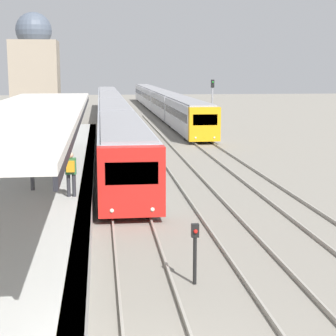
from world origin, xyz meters
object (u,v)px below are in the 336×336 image
at_px(signal_mast_far, 212,100).
at_px(train_far, 160,100).
at_px(person_on_platform, 71,171).
at_px(train_near, 111,111).
at_px(signal_post_near, 195,247).

bearing_deg(signal_mast_far, train_far, 94.93).
height_order(person_on_platform, train_far, train_far).
distance_m(person_on_platform, train_far, 53.84).
distance_m(person_on_platform, signal_mast_far, 30.86).
xyz_separation_m(train_near, signal_post_near, (1.32, -40.73, -0.63)).
bearing_deg(train_far, person_on_platform, -99.62).
bearing_deg(train_near, train_far, 70.25).
height_order(train_far, signal_post_near, train_far).
distance_m(train_near, signal_post_near, 40.76).
height_order(signal_post_near, signal_mast_far, signal_mast_far).
relative_size(train_near, signal_post_near, 41.51).
xyz_separation_m(person_on_platform, train_far, (9.00, 53.08, -0.34)).
xyz_separation_m(train_near, signal_mast_far, (8.87, -5.43, 1.36)).
height_order(person_on_platform, signal_post_near, person_on_platform).
relative_size(signal_post_near, signal_mast_far, 0.35).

